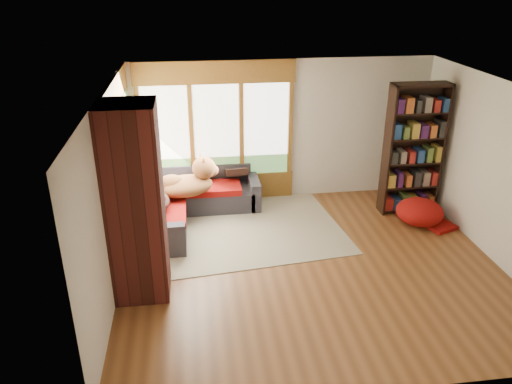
{
  "coord_description": "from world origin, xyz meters",
  "views": [
    {
      "loc": [
        -1.64,
        -6.18,
        4.0
      ],
      "look_at": [
        -0.73,
        0.6,
        0.95
      ],
      "focal_mm": 35.0,
      "sensor_mm": 36.0,
      "label": 1
    }
  ],
  "objects_px": {
    "pouf": "(420,211)",
    "dog_tan": "(189,176)",
    "brick_chimney": "(135,204)",
    "bookshelf": "(413,150)",
    "dog_brindle": "(151,190)",
    "sectional_sofa": "(178,204)",
    "area_rug": "(238,228)"
  },
  "relations": [
    {
      "from": "dog_tan",
      "to": "pouf",
      "type": "bearing_deg",
      "value": -22.5
    },
    {
      "from": "pouf",
      "to": "bookshelf",
      "type": "bearing_deg",
      "value": 91.33
    },
    {
      "from": "brick_chimney",
      "to": "area_rug",
      "type": "bearing_deg",
      "value": 48.1
    },
    {
      "from": "bookshelf",
      "to": "dog_tan",
      "type": "relative_size",
      "value": 2.03
    },
    {
      "from": "dog_tan",
      "to": "brick_chimney",
      "type": "bearing_deg",
      "value": -120.69
    },
    {
      "from": "dog_tan",
      "to": "area_rug",
      "type": "bearing_deg",
      "value": -42.88
    },
    {
      "from": "brick_chimney",
      "to": "dog_tan",
      "type": "height_order",
      "value": "brick_chimney"
    },
    {
      "from": "sectional_sofa",
      "to": "brick_chimney",
      "type": "bearing_deg",
      "value": -100.02
    },
    {
      "from": "bookshelf",
      "to": "dog_brindle",
      "type": "bearing_deg",
      "value": -177.03
    },
    {
      "from": "sectional_sofa",
      "to": "dog_tan",
      "type": "height_order",
      "value": "dog_tan"
    },
    {
      "from": "pouf",
      "to": "dog_tan",
      "type": "bearing_deg",
      "value": 170.31
    },
    {
      "from": "bookshelf",
      "to": "dog_brindle",
      "type": "distance_m",
      "value": 4.51
    },
    {
      "from": "area_rug",
      "to": "dog_brindle",
      "type": "relative_size",
      "value": 3.66
    },
    {
      "from": "brick_chimney",
      "to": "dog_brindle",
      "type": "xyz_separation_m",
      "value": [
        0.05,
        1.67,
        -0.54
      ]
    },
    {
      "from": "brick_chimney",
      "to": "sectional_sofa",
      "type": "distance_m",
      "value": 2.32
    },
    {
      "from": "area_rug",
      "to": "dog_tan",
      "type": "xyz_separation_m",
      "value": [
        -0.78,
        0.45,
        0.82
      ]
    },
    {
      "from": "brick_chimney",
      "to": "dog_tan",
      "type": "distance_m",
      "value": 2.21
    },
    {
      "from": "sectional_sofa",
      "to": "pouf",
      "type": "bearing_deg",
      "value": -6.85
    },
    {
      "from": "sectional_sofa",
      "to": "pouf",
      "type": "xyz_separation_m",
      "value": [
        4.11,
        -0.66,
        -0.07
      ]
    },
    {
      "from": "pouf",
      "to": "dog_tan",
      "type": "height_order",
      "value": "dog_tan"
    },
    {
      "from": "bookshelf",
      "to": "pouf",
      "type": "xyz_separation_m",
      "value": [
        0.01,
        -0.51,
        -0.93
      ]
    },
    {
      "from": "dog_brindle",
      "to": "area_rug",
      "type": "bearing_deg",
      "value": -112.89
    },
    {
      "from": "sectional_sofa",
      "to": "dog_tan",
      "type": "bearing_deg",
      "value": 3.42
    },
    {
      "from": "bookshelf",
      "to": "dog_brindle",
      "type": "relative_size",
      "value": 2.49
    },
    {
      "from": "area_rug",
      "to": "bookshelf",
      "type": "bearing_deg",
      "value": 5.53
    },
    {
      "from": "brick_chimney",
      "to": "pouf",
      "type": "xyz_separation_m",
      "value": [
        4.55,
        1.39,
        -1.07
      ]
    },
    {
      "from": "sectional_sofa",
      "to": "area_rug",
      "type": "bearing_deg",
      "value": -21.88
    },
    {
      "from": "dog_brindle",
      "to": "dog_tan",
      "type": "bearing_deg",
      "value": -78.15
    },
    {
      "from": "area_rug",
      "to": "dog_tan",
      "type": "height_order",
      "value": "dog_tan"
    },
    {
      "from": "brick_chimney",
      "to": "bookshelf",
      "type": "height_order",
      "value": "brick_chimney"
    },
    {
      "from": "pouf",
      "to": "dog_brindle",
      "type": "distance_m",
      "value": 4.54
    },
    {
      "from": "pouf",
      "to": "dog_brindle",
      "type": "relative_size",
      "value": 0.86
    }
  ]
}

